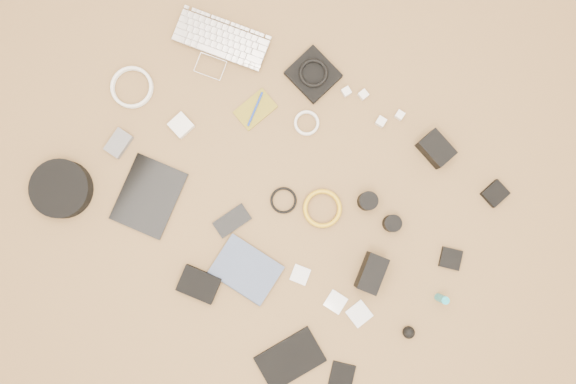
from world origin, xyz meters
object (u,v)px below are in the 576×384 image
Objects in this scene: laptop at (217,52)px; tablet at (149,196)px; dslr_camera at (436,149)px; headphone_case at (61,189)px; paperback at (234,289)px; phone at (232,221)px.

tablet is (0.11, -0.58, -0.01)m from laptop.
headphone_case is (-1.03, -0.91, -0.01)m from dslr_camera.
headphone_case is at bearing 92.44° from paperback.
headphone_case reaches higher than tablet.
tablet is 0.46m from paperback.
paperback is (-0.30, -0.84, -0.02)m from dslr_camera.
dslr_camera is 0.90m from paperback.
paperback is at bearing -32.57° from phone.
phone is (0.30, 0.10, -0.00)m from tablet.
dslr_camera is 1.37m from headphone_case.
phone is (-0.45, -0.64, -0.03)m from dslr_camera.
laptop is 1.33× the size of tablet.
phone is at bearing -111.77° from dslr_camera.
headphone_case is (-0.16, -0.74, 0.02)m from laptop.
phone is 0.61× the size of headphone_case.
laptop is 0.76m from headphone_case.
headphone_case is 0.96× the size of paperback.
dslr_camera is 0.56× the size of headphone_case.
phone is at bearing 24.81° from headphone_case.
tablet reaches higher than phone.
dslr_camera reaches higher than tablet.
paperback is (0.72, 0.07, -0.02)m from headphone_case.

